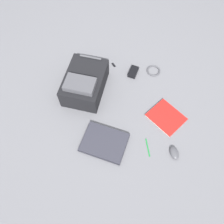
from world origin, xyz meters
TOP-DOWN VIEW (x-y plane):
  - ground_plane at (0.00, 0.00)m, footprint 3.34×3.34m
  - backpack at (-0.24, 0.19)m, footprint 0.36×0.45m
  - laptop at (-0.04, -0.27)m, footprint 0.37×0.32m
  - book_blue at (0.41, -0.02)m, footprint 0.33×0.33m
  - computer_mouse at (0.46, -0.31)m, footprint 0.08×0.11m
  - cable_coil at (0.32, 0.42)m, footprint 0.12×0.12m
  - power_brick at (0.15, 0.39)m, footprint 0.10×0.13m
  - pen_black at (0.27, -0.28)m, footprint 0.04×0.14m
  - usb_stick at (-0.03, 0.47)m, footprint 0.04×0.05m

SIDE VIEW (x-z plane):
  - ground_plane at x=0.00m, z-range 0.00..0.00m
  - usb_stick at x=-0.03m, z-range 0.00..0.01m
  - pen_black at x=0.27m, z-range 0.00..0.01m
  - cable_coil at x=0.32m, z-range 0.00..0.01m
  - book_blue at x=0.41m, z-range 0.00..0.02m
  - laptop at x=-0.04m, z-range 0.00..0.03m
  - power_brick at x=0.15m, z-range 0.00..0.03m
  - computer_mouse at x=0.46m, z-range 0.00..0.03m
  - backpack at x=-0.24m, z-range -0.01..0.20m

